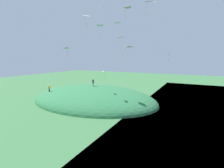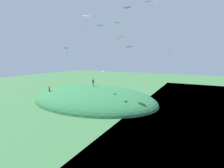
# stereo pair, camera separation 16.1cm
# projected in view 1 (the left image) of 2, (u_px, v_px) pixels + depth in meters

# --- Properties ---
(ground_plane) EXTENTS (160.00, 160.00, 0.00)m
(ground_plane) POSITION_uv_depth(u_px,v_px,m) (126.00, 106.00, 35.56)
(ground_plane) COLOR #386C3C
(grass_hill) EXTENTS (31.62, 22.60, 7.11)m
(grass_hill) POSITION_uv_depth(u_px,v_px,m) (94.00, 100.00, 39.89)
(grass_hill) COLOR #2D6F41
(grass_hill) RESTS_ON ground_plane
(person_watching_kites) EXTENTS (0.66, 0.66, 1.84)m
(person_watching_kites) POSITION_uv_depth(u_px,v_px,m) (93.00, 82.00, 39.17)
(person_watching_kites) COLOR #2D2946
(person_watching_kites) RESTS_ON grass_hill
(person_with_child) EXTENTS (0.67, 0.67, 1.67)m
(person_with_child) POSITION_uv_depth(u_px,v_px,m) (49.00, 87.00, 38.72)
(person_with_child) COLOR black
(person_with_child) RESTS_ON grass_hill
(kite_0) EXTENTS (0.50, 0.70, 1.54)m
(kite_0) POSITION_uv_depth(u_px,v_px,m) (86.00, 27.00, 30.78)
(kite_0) COLOR white
(kite_1) EXTENTS (1.23, 1.28, 1.53)m
(kite_1) POSITION_uv_depth(u_px,v_px,m) (87.00, 16.00, 25.00)
(kite_1) COLOR white
(kite_2) EXTENTS (0.61, 0.75, 1.15)m
(kite_2) POSITION_uv_depth(u_px,v_px,m) (102.00, 8.00, 27.31)
(kite_2) COLOR silver
(kite_4) EXTENTS (1.29, 1.03, 2.07)m
(kite_4) POSITION_uv_depth(u_px,v_px,m) (154.00, 2.00, 25.61)
(kite_4) COLOR white
(kite_5) EXTENTS (0.66, 0.80, 1.73)m
(kite_5) POSITION_uv_depth(u_px,v_px,m) (103.00, 72.00, 33.45)
(kite_5) COLOR white
(kite_6) EXTENTS (1.18, 0.87, 2.35)m
(kite_6) POSITION_uv_depth(u_px,v_px,m) (149.00, 2.00, 21.57)
(kite_6) COLOR #F6DDD3
(kite_8) EXTENTS (1.28, 1.45, 2.26)m
(kite_8) POSITION_uv_depth(u_px,v_px,m) (128.00, 48.00, 22.93)
(kite_8) COLOR silver
(kite_9) EXTENTS (1.21, 1.28, 1.84)m
(kite_9) POSITION_uv_depth(u_px,v_px,m) (117.00, 23.00, 34.18)
(kite_9) COLOR white
(kite_10) EXTENTS (0.99, 0.76, 1.12)m
(kite_10) POSITION_uv_depth(u_px,v_px,m) (120.00, 37.00, 23.64)
(kite_10) COLOR white
(kite_11) EXTENTS (0.73, 0.85, 1.68)m
(kite_11) POSITION_uv_depth(u_px,v_px,m) (66.00, 49.00, 23.05)
(kite_11) COLOR white
(kite_12) EXTENTS (0.96, 0.71, 1.66)m
(kite_12) POSITION_uv_depth(u_px,v_px,m) (127.00, 8.00, 21.30)
(kite_12) COLOR white
(kite_13) EXTENTS (0.81, 1.15, 1.92)m
(kite_13) POSITION_uv_depth(u_px,v_px,m) (169.00, 52.00, 28.58)
(kite_13) COLOR white
(kite_14) EXTENTS (1.31, 1.08, 2.31)m
(kite_14) POSITION_uv_depth(u_px,v_px,m) (100.00, 26.00, 30.96)
(kite_14) COLOR silver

